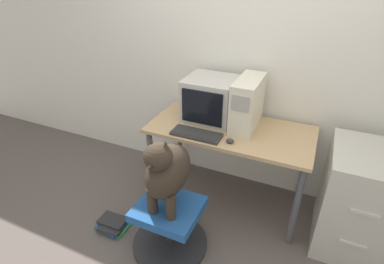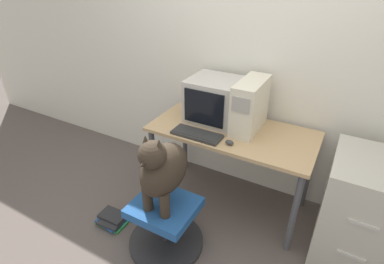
% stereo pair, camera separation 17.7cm
% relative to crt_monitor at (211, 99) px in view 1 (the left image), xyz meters
% --- Properties ---
extents(ground_plane, '(12.00, 12.00, 0.00)m').
position_rel_crt_monitor_xyz_m(ground_plane, '(0.23, -0.44, -0.96)').
color(ground_plane, '#564C47').
extents(wall_back, '(8.00, 0.05, 2.60)m').
position_rel_crt_monitor_xyz_m(wall_back, '(0.23, 0.29, 0.34)').
color(wall_back, silver).
rests_on(wall_back, ground_plane).
extents(desk, '(1.37, 0.67, 0.78)m').
position_rel_crt_monitor_xyz_m(desk, '(0.23, -0.11, -0.28)').
color(desk, tan).
rests_on(desk, ground_plane).
extents(crt_monitor, '(0.43, 0.41, 0.37)m').
position_rel_crt_monitor_xyz_m(crt_monitor, '(0.00, 0.00, 0.00)').
color(crt_monitor, '#B7B2A8').
rests_on(crt_monitor, desk).
extents(pc_tower, '(0.19, 0.46, 0.42)m').
position_rel_crt_monitor_xyz_m(pc_tower, '(0.33, -0.02, 0.03)').
color(pc_tower, beige).
rests_on(pc_tower, desk).
extents(keyboard, '(0.41, 0.16, 0.03)m').
position_rel_crt_monitor_xyz_m(keyboard, '(0.01, -0.34, -0.17)').
color(keyboard, '#2D2D2D').
rests_on(keyboard, desk).
extents(computer_mouse, '(0.07, 0.05, 0.04)m').
position_rel_crt_monitor_xyz_m(computer_mouse, '(0.30, -0.34, -0.17)').
color(computer_mouse, '#333333').
rests_on(computer_mouse, desk).
extents(office_chair, '(0.60, 0.60, 0.42)m').
position_rel_crt_monitor_xyz_m(office_chair, '(-0.01, -0.82, -0.76)').
color(office_chair, '#262628').
rests_on(office_chair, ground_plane).
extents(dog, '(0.27, 0.48, 0.62)m').
position_rel_crt_monitor_xyz_m(dog, '(-0.01, -0.81, -0.22)').
color(dog, '#33281E').
rests_on(dog, office_chair).
extents(filing_cabinet, '(0.51, 0.63, 0.84)m').
position_rel_crt_monitor_xyz_m(filing_cabinet, '(1.28, -0.18, -0.54)').
color(filing_cabinet, '#B7B2A3').
rests_on(filing_cabinet, ground_plane).
extents(book_stack_floor, '(0.26, 0.23, 0.08)m').
position_rel_crt_monitor_xyz_m(book_stack_floor, '(-0.54, -0.86, -0.92)').
color(book_stack_floor, '#2D8C47').
rests_on(book_stack_floor, ground_plane).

